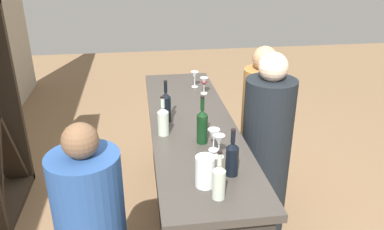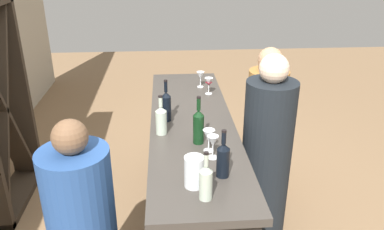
{
  "view_description": "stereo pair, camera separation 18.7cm",
  "coord_description": "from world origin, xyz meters",
  "px_view_note": "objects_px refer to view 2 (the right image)",
  "views": [
    {
      "loc": [
        -2.64,
        0.38,
        2.22
      ],
      "look_at": [
        0.0,
        0.0,
        1.03
      ],
      "focal_mm": 36.0,
      "sensor_mm": 36.0,
      "label": 1
    },
    {
      "loc": [
        -2.66,
        0.19,
        2.22
      ],
      "look_at": [
        0.0,
        0.0,
        1.03
      ],
      "focal_mm": 36.0,
      "sensor_mm": 36.0,
      "label": 2
    }
  ],
  "objects_px": {
    "wine_bottle_leftmost_clear_pale": "(206,181)",
    "wine_bottle_center_dark_green": "(198,126)",
    "wine_bottle_second_right_clear_pale": "(161,119)",
    "wine_glass_far_left": "(209,136)",
    "wine_bottle_second_left_near_black": "(223,159)",
    "wine_glass_near_right": "(213,142)",
    "wine_glass_near_center": "(200,76)",
    "water_pitcher": "(194,172)",
    "person_left_guest": "(265,130)",
    "person_center_guest": "(266,157)",
    "wine_bottle_rightmost_near_black": "(166,105)",
    "wine_glass_near_left": "(209,82)"
  },
  "relations": [
    {
      "from": "wine_bottle_second_right_clear_pale",
      "to": "wine_bottle_center_dark_green",
      "type": "bearing_deg",
      "value": -122.51
    },
    {
      "from": "wine_bottle_rightmost_near_black",
      "to": "wine_glass_near_right",
      "type": "distance_m",
      "value": 0.65
    },
    {
      "from": "wine_bottle_rightmost_near_black",
      "to": "person_center_guest",
      "type": "xyz_separation_m",
      "value": [
        -0.12,
        -0.77,
        -0.41
      ]
    },
    {
      "from": "wine_glass_near_right",
      "to": "person_center_guest",
      "type": "height_order",
      "value": "person_center_guest"
    },
    {
      "from": "person_left_guest",
      "to": "wine_bottle_second_right_clear_pale",
      "type": "bearing_deg",
      "value": 12.83
    },
    {
      "from": "wine_glass_near_left",
      "to": "person_left_guest",
      "type": "distance_m",
      "value": 0.68
    },
    {
      "from": "wine_bottle_second_left_near_black",
      "to": "person_center_guest",
      "type": "bearing_deg",
      "value": -33.77
    },
    {
      "from": "wine_bottle_center_dark_green",
      "to": "person_center_guest",
      "type": "relative_size",
      "value": 0.22
    },
    {
      "from": "wine_bottle_rightmost_near_black",
      "to": "wine_glass_far_left",
      "type": "xyz_separation_m",
      "value": [
        -0.5,
        -0.27,
        -0.02
      ]
    },
    {
      "from": "wine_bottle_leftmost_clear_pale",
      "to": "wine_bottle_rightmost_near_black",
      "type": "xyz_separation_m",
      "value": [
        1.01,
        0.19,
        0.02
      ]
    },
    {
      "from": "wine_bottle_second_right_clear_pale",
      "to": "wine_bottle_rightmost_near_black",
      "type": "relative_size",
      "value": 0.89
    },
    {
      "from": "water_pitcher",
      "to": "person_left_guest",
      "type": "relative_size",
      "value": 0.13
    },
    {
      "from": "wine_bottle_leftmost_clear_pale",
      "to": "wine_glass_near_center",
      "type": "xyz_separation_m",
      "value": [
        1.74,
        -0.13,
        0.0
      ]
    },
    {
      "from": "water_pitcher",
      "to": "wine_glass_near_left",
      "type": "bearing_deg",
      "value": -9.64
    },
    {
      "from": "wine_bottle_second_right_clear_pale",
      "to": "person_left_guest",
      "type": "bearing_deg",
      "value": -54.7
    },
    {
      "from": "wine_bottle_second_right_clear_pale",
      "to": "person_left_guest",
      "type": "xyz_separation_m",
      "value": [
        0.66,
        -0.94,
        -0.44
      ]
    },
    {
      "from": "wine_bottle_leftmost_clear_pale",
      "to": "wine_bottle_center_dark_green",
      "type": "distance_m",
      "value": 0.63
    },
    {
      "from": "wine_glass_near_left",
      "to": "wine_glass_near_center",
      "type": "bearing_deg",
      "value": 16.81
    },
    {
      "from": "wine_bottle_rightmost_near_black",
      "to": "wine_bottle_second_left_near_black",
      "type": "bearing_deg",
      "value": -158.55
    },
    {
      "from": "wine_bottle_center_dark_green",
      "to": "wine_glass_near_center",
      "type": "bearing_deg",
      "value": -6.04
    },
    {
      "from": "wine_bottle_second_left_near_black",
      "to": "wine_bottle_second_right_clear_pale",
      "type": "bearing_deg",
      "value": 31.47
    },
    {
      "from": "wine_bottle_center_dark_green",
      "to": "person_left_guest",
      "type": "height_order",
      "value": "person_left_guest"
    },
    {
      "from": "wine_bottle_second_left_near_black",
      "to": "wine_glass_near_right",
      "type": "xyz_separation_m",
      "value": [
        0.21,
        0.03,
        0.0
      ]
    },
    {
      "from": "wine_glass_far_left",
      "to": "wine_glass_near_center",
      "type": "bearing_deg",
      "value": -2.85
    },
    {
      "from": "wine_bottle_center_dark_green",
      "to": "wine_glass_near_center",
      "type": "relative_size",
      "value": 2.24
    },
    {
      "from": "wine_glass_near_center",
      "to": "wine_glass_far_left",
      "type": "xyz_separation_m",
      "value": [
        -1.23,
        0.06,
        -0.0
      ]
    },
    {
      "from": "wine_bottle_second_right_clear_pale",
      "to": "wine_glass_far_left",
      "type": "xyz_separation_m",
      "value": [
        -0.28,
        -0.31,
        -0.0
      ]
    },
    {
      "from": "wine_bottle_leftmost_clear_pale",
      "to": "person_center_guest",
      "type": "bearing_deg",
      "value": -32.79
    },
    {
      "from": "wine_bottle_second_left_near_black",
      "to": "wine_bottle_center_dark_green",
      "type": "xyz_separation_m",
      "value": [
        0.42,
        0.1,
        0.02
      ]
    },
    {
      "from": "wine_glass_near_right",
      "to": "wine_bottle_center_dark_green",
      "type": "bearing_deg",
      "value": 18.94
    },
    {
      "from": "water_pitcher",
      "to": "wine_glass_near_center",
      "type": "bearing_deg",
      "value": -6.57
    },
    {
      "from": "wine_glass_near_left",
      "to": "wine_glass_near_right",
      "type": "height_order",
      "value": "wine_glass_near_right"
    },
    {
      "from": "wine_glass_near_center",
      "to": "wine_bottle_center_dark_green",
      "type": "bearing_deg",
      "value": 173.96
    },
    {
      "from": "wine_bottle_leftmost_clear_pale",
      "to": "wine_glass_near_right",
      "type": "distance_m",
      "value": 0.43
    },
    {
      "from": "wine_glass_near_left",
      "to": "wine_glass_near_center",
      "type": "height_order",
      "value": "wine_glass_near_left"
    },
    {
      "from": "wine_bottle_leftmost_clear_pale",
      "to": "water_pitcher",
      "type": "relative_size",
      "value": 1.55
    },
    {
      "from": "wine_bottle_second_right_clear_pale",
      "to": "person_left_guest",
      "type": "height_order",
      "value": "person_left_guest"
    },
    {
      "from": "wine_bottle_leftmost_clear_pale",
      "to": "person_left_guest",
      "type": "bearing_deg",
      "value": -25.86
    },
    {
      "from": "person_left_guest",
      "to": "wine_glass_near_left",
      "type": "bearing_deg",
      "value": -34.03
    },
    {
      "from": "wine_bottle_center_dark_green",
      "to": "water_pitcher",
      "type": "height_order",
      "value": "wine_bottle_center_dark_green"
    },
    {
      "from": "wine_bottle_leftmost_clear_pale",
      "to": "wine_glass_near_center",
      "type": "height_order",
      "value": "wine_bottle_leftmost_clear_pale"
    },
    {
      "from": "wine_glass_near_right",
      "to": "person_center_guest",
      "type": "xyz_separation_m",
      "value": [
        0.47,
        -0.49,
        -0.4
      ]
    },
    {
      "from": "water_pitcher",
      "to": "wine_bottle_center_dark_green",
      "type": "bearing_deg",
      "value": -7.75
    },
    {
      "from": "wine_bottle_rightmost_near_black",
      "to": "wine_glass_near_right",
      "type": "bearing_deg",
      "value": -154.46
    },
    {
      "from": "wine_bottle_leftmost_clear_pale",
      "to": "wine_bottle_second_left_near_black",
      "type": "distance_m",
      "value": 0.24
    },
    {
      "from": "wine_bottle_second_left_near_black",
      "to": "wine_bottle_second_right_clear_pale",
      "type": "distance_m",
      "value": 0.68
    },
    {
      "from": "wine_bottle_leftmost_clear_pale",
      "to": "wine_bottle_center_dark_green",
      "type": "bearing_deg",
      "value": -1.39
    },
    {
      "from": "wine_bottle_leftmost_clear_pale",
      "to": "person_center_guest",
      "type": "distance_m",
      "value": 1.13
    },
    {
      "from": "wine_glass_far_left",
      "to": "person_center_guest",
      "type": "bearing_deg",
      "value": -52.94
    },
    {
      "from": "wine_bottle_rightmost_near_black",
      "to": "person_left_guest",
      "type": "relative_size",
      "value": 0.23
    }
  ]
}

